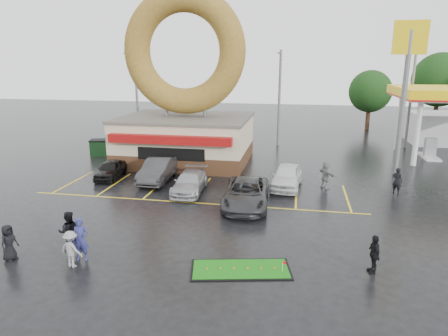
% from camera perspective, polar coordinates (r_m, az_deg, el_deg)
% --- Properties ---
extents(ground, '(120.00, 120.00, 0.00)m').
position_cam_1_polar(ground, '(20.36, -7.24, -8.14)').
color(ground, black).
rests_on(ground, ground).
extents(donut_shop, '(10.20, 8.70, 13.50)m').
position_cam_1_polar(donut_shop, '(32.21, -5.56, 8.71)').
color(donut_shop, '#472B19').
rests_on(donut_shop, ground).
extents(shell_sign, '(2.20, 0.36, 10.60)m').
position_cam_1_polar(shell_sign, '(30.60, 24.65, 12.60)').
color(shell_sign, slate).
rests_on(shell_sign, ground).
extents(streetlight_left, '(0.40, 2.21, 9.00)m').
position_cam_1_polar(streetlight_left, '(41.04, -12.41, 10.23)').
color(streetlight_left, slate).
rests_on(streetlight_left, ground).
extents(streetlight_mid, '(0.40, 2.21, 9.00)m').
position_cam_1_polar(streetlight_mid, '(38.87, 7.91, 10.18)').
color(streetlight_mid, slate).
rests_on(streetlight_mid, ground).
extents(streetlight_right, '(0.40, 2.21, 9.00)m').
position_cam_1_polar(streetlight_right, '(41.07, 25.17, 9.18)').
color(streetlight_right, slate).
rests_on(streetlight_right, ground).
extents(tree_far_c, '(6.30, 6.30, 9.00)m').
position_cam_1_polar(tree_far_c, '(54.25, 28.46, 11.01)').
color(tree_far_c, '#332114').
rests_on(tree_far_c, ground).
extents(tree_far_d, '(4.90, 4.90, 7.00)m').
position_cam_1_polar(tree_far_d, '(50.54, 20.16, 10.23)').
color(tree_far_d, '#332114').
rests_on(tree_far_d, ground).
extents(car_black, '(1.93, 3.83, 1.25)m').
position_cam_1_polar(car_black, '(29.10, -15.90, -0.18)').
color(car_black, black).
rests_on(car_black, ground).
extents(car_dgrey, '(1.73, 4.77, 1.57)m').
position_cam_1_polar(car_dgrey, '(27.62, -9.35, -0.26)').
color(car_dgrey, '#2C2C2E').
rests_on(car_dgrey, ground).
extents(car_silver, '(1.97, 4.42, 1.26)m').
position_cam_1_polar(car_silver, '(25.09, -4.90, -2.04)').
color(car_silver, '#9F9FA4').
rests_on(car_silver, ground).
extents(car_grey, '(2.74, 5.45, 1.48)m').
position_cam_1_polar(car_grey, '(22.63, 3.20, -3.63)').
color(car_grey, '#323235').
rests_on(car_grey, ground).
extents(car_white, '(2.15, 4.54, 1.50)m').
position_cam_1_polar(car_white, '(26.16, 8.96, -1.18)').
color(car_white, silver).
rests_on(car_white, ground).
extents(person_blue, '(0.73, 0.54, 1.84)m').
position_cam_1_polar(person_blue, '(17.58, -19.80, -9.57)').
color(person_blue, navy).
rests_on(person_blue, ground).
extents(person_blackjkt, '(1.09, 0.99, 1.83)m').
position_cam_1_polar(person_blackjkt, '(18.49, -21.26, -8.49)').
color(person_blackjkt, black).
rests_on(person_blackjkt, ground).
extents(person_hoodie, '(1.08, 0.75, 1.52)m').
position_cam_1_polar(person_hoodie, '(17.24, -20.99, -10.76)').
color(person_hoodie, gray).
rests_on(person_hoodie, ground).
extents(person_bystander, '(0.60, 0.82, 1.54)m').
position_cam_1_polar(person_bystander, '(18.85, -28.39, -9.35)').
color(person_bystander, black).
rests_on(person_bystander, ground).
extents(person_cameraman, '(0.54, 0.96, 1.55)m').
position_cam_1_polar(person_cameraman, '(16.78, 20.63, -11.41)').
color(person_cameraman, black).
rests_on(person_cameraman, ground).
extents(person_walker_near, '(1.39, 1.73, 1.84)m').
position_cam_1_polar(person_walker_near, '(26.48, 14.34, -0.89)').
color(person_walker_near, gray).
rests_on(person_walker_near, ground).
extents(person_walker_far, '(0.73, 0.68, 1.67)m').
position_cam_1_polar(person_walker_far, '(26.82, 23.50, -1.69)').
color(person_walker_far, black).
rests_on(person_walker_far, ground).
extents(dumpster, '(2.04, 1.60, 1.30)m').
position_cam_1_polar(dumpster, '(36.43, -17.06, 2.77)').
color(dumpster, '#173E1A').
rests_on(dumpster, ground).
extents(putting_green, '(4.18, 2.47, 0.49)m').
position_cam_1_polar(putting_green, '(16.24, 2.39, -14.25)').
color(putting_green, black).
rests_on(putting_green, ground).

